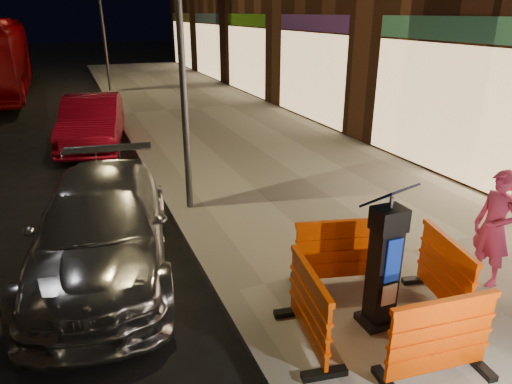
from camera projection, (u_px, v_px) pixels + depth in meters
name	position (u px, v px, depth m)	size (l,w,h in m)	color
ground_plane	(229.00, 301.00, 6.13)	(120.00, 120.00, 0.00)	black
sidewalk	(409.00, 255.00, 7.16)	(6.00, 60.00, 0.15)	gray
kerb	(229.00, 297.00, 6.11)	(0.30, 60.00, 0.15)	slate
parking_kiosk	(384.00, 261.00, 5.18)	(0.53, 0.53, 1.68)	black
barrier_front	(440.00, 340.00, 4.50)	(1.20, 0.49, 0.94)	#EE4500
barrier_back	(338.00, 252.00, 6.13)	(1.20, 0.49, 0.94)	#EE4500
barrier_kerbside	(309.00, 308.00, 4.98)	(1.20, 0.49, 0.94)	#EE4500
barrier_bldgside	(444.00, 273.00, 5.65)	(1.20, 0.49, 0.94)	#EE4500
car_silver	(107.00, 266.00, 6.98)	(1.89, 4.66, 1.35)	#A1A1A6
car_red	(96.00, 146.00, 13.24)	(1.51, 4.33, 1.43)	maroon
man	(494.00, 228.00, 6.05)	(0.59, 0.38, 1.61)	#A42E54
street_lamp_mid	(181.00, 42.00, 7.64)	(0.12, 0.12, 6.00)	#3F3F44
street_lamp_far	(103.00, 23.00, 20.56)	(0.12, 0.12, 6.00)	#3F3F44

